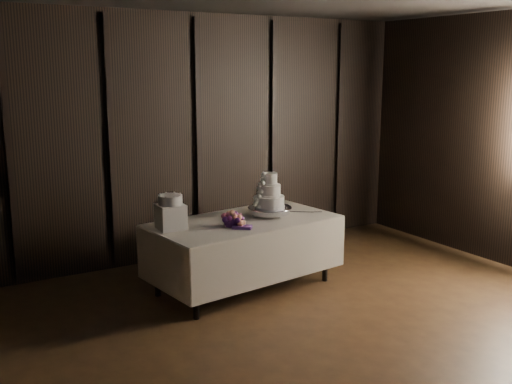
# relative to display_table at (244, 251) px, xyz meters

# --- Properties ---
(room) EXTENTS (6.08, 7.08, 3.08)m
(room) POSITION_rel_display_table_xyz_m (0.12, -2.13, 1.08)
(room) COLOR black
(room) RESTS_ON ground
(display_table) EXTENTS (2.11, 1.29, 0.76)m
(display_table) POSITION_rel_display_table_xyz_m (0.00, 0.00, 0.00)
(display_table) COLOR white
(display_table) RESTS_ON ground
(cake_stand) EXTENTS (0.53, 0.53, 0.09)m
(cake_stand) POSITION_rel_display_table_xyz_m (0.35, 0.05, 0.39)
(cake_stand) COLOR silver
(cake_stand) RESTS_ON display_table
(wedding_cake) EXTENTS (0.35, 0.32, 0.38)m
(wedding_cake) POSITION_rel_display_table_xyz_m (0.32, 0.03, 0.58)
(wedding_cake) COLOR white
(wedding_cake) RESTS_ON cake_stand
(bouquet) EXTENTS (0.49, 0.51, 0.19)m
(bouquet) POSITION_rel_display_table_xyz_m (-0.23, -0.16, 0.41)
(bouquet) COLOR #B34767
(bouquet) RESTS_ON display_table
(box_pedestal) EXTENTS (0.27, 0.27, 0.25)m
(box_pedestal) POSITION_rel_display_table_xyz_m (-0.80, 0.07, 0.47)
(box_pedestal) COLOR white
(box_pedestal) RESTS_ON display_table
(small_cake) EXTENTS (0.29, 0.29, 0.10)m
(small_cake) POSITION_rel_display_table_xyz_m (-0.80, 0.07, 0.64)
(small_cake) COLOR white
(small_cake) RESTS_ON box_pedestal
(cake_knife) EXTENTS (0.32, 0.23, 0.01)m
(cake_knife) POSITION_rel_display_table_xyz_m (0.72, -0.03, 0.35)
(cake_knife) COLOR silver
(cake_knife) RESTS_ON display_table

